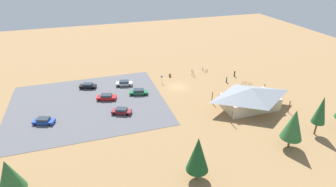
% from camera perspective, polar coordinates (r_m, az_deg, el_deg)
% --- Properties ---
extents(ground, '(160.00, 160.00, 0.00)m').
position_cam_1_polar(ground, '(74.25, 2.17, 1.39)').
color(ground, '#937047').
rests_on(ground, ground).
extents(parking_lot_asphalt, '(35.99, 30.31, 0.05)m').
position_cam_1_polar(parking_lot_asphalt, '(68.48, -16.26, -2.10)').
color(parking_lot_asphalt, '#56565B').
rests_on(parking_lot_asphalt, ground).
extents(bike_pavilion, '(14.87, 9.72, 5.04)m').
position_cam_1_polar(bike_pavilion, '(65.75, 16.67, -0.64)').
color(bike_pavilion, beige).
rests_on(bike_pavilion, ground).
extents(trash_bin, '(0.60, 0.60, 0.90)m').
position_cam_1_polar(trash_bin, '(80.21, 0.40, 3.79)').
color(trash_bin, brown).
rests_on(trash_bin, ground).
extents(lot_sign, '(0.56, 0.08, 2.20)m').
position_cam_1_polar(lot_sign, '(75.92, -1.31, 3.18)').
color(lot_sign, '#99999E').
rests_on(lot_sign, ground).
extents(pine_east, '(3.73, 3.73, 7.96)m').
position_cam_1_polar(pine_east, '(44.33, -30.08, -14.49)').
color(pine_east, brown).
rests_on(pine_east, ground).
extents(pine_midwest, '(3.55, 3.55, 7.93)m').
position_cam_1_polar(pine_midwest, '(43.08, 6.20, -12.38)').
color(pine_midwest, brown).
rests_on(pine_midwest, ground).
extents(pine_far_east, '(3.84, 3.84, 7.92)m').
position_cam_1_polar(pine_far_east, '(54.05, 24.55, -5.83)').
color(pine_far_east, brown).
rests_on(pine_far_east, ground).
extents(pine_west, '(2.55, 2.55, 8.37)m').
position_cam_1_polar(pine_west, '(60.07, 29.10, -3.02)').
color(pine_west, brown).
rests_on(pine_west, ground).
extents(bicycle_black_mid_cluster, '(0.75, 1.54, 0.81)m').
position_cam_1_polar(bicycle_black_mid_cluster, '(75.16, 14.68, 1.11)').
color(bicycle_black_mid_cluster, black).
rests_on(bicycle_black_mid_cluster, ground).
extents(bicycle_silver_front_row, '(0.50, 1.70, 0.91)m').
position_cam_1_polar(bicycle_silver_front_row, '(77.87, 16.66, 1.79)').
color(bicycle_silver_front_row, black).
rests_on(bicycle_silver_front_row, ground).
extents(bicycle_green_edge_south, '(0.48, 1.64, 0.82)m').
position_cam_1_polar(bicycle_green_edge_south, '(83.75, 5.06, 4.66)').
color(bicycle_green_edge_south, black).
rests_on(bicycle_green_edge_south, ground).
extents(bicycle_red_edge_north, '(1.70, 0.63, 0.92)m').
position_cam_1_polar(bicycle_red_edge_north, '(78.29, 15.49, 2.10)').
color(bicycle_red_edge_north, black).
rests_on(bicycle_red_edge_north, ground).
extents(bicycle_blue_near_sign, '(0.73, 1.64, 0.82)m').
position_cam_1_polar(bicycle_blue_near_sign, '(85.73, 7.19, 5.09)').
color(bicycle_blue_near_sign, black).
rests_on(bicycle_blue_near_sign, ground).
extents(bicycle_orange_back_row, '(0.59, 1.73, 0.85)m').
position_cam_1_polar(bicycle_orange_back_row, '(80.72, 5.26, 3.77)').
color(bicycle_orange_back_row, black).
rests_on(bicycle_orange_back_row, ground).
extents(bicycle_white_trailside, '(1.51, 0.89, 0.84)m').
position_cam_1_polar(bicycle_white_trailside, '(84.13, 7.93, 4.63)').
color(bicycle_white_trailside, black).
rests_on(bicycle_white_trailside, ground).
extents(car_black_front_row, '(4.61, 2.95, 1.37)m').
position_cam_1_polar(car_black_front_row, '(76.12, -16.26, 1.54)').
color(car_black_front_row, black).
rests_on(car_black_front_row, parking_lot_asphalt).
extents(car_green_aisle_side, '(4.98, 2.95, 1.37)m').
position_cam_1_polar(car_green_aisle_side, '(70.31, -6.09, 0.36)').
color(car_green_aisle_side, '#1E6B3D').
rests_on(car_green_aisle_side, parking_lot_asphalt).
extents(car_blue_mid_lot, '(4.74, 3.25, 1.32)m').
position_cam_1_polar(car_blue_mid_lot, '(63.79, -24.34, -5.17)').
color(car_blue_mid_lot, '#1E42B2').
rests_on(car_blue_mid_lot, parking_lot_asphalt).
extents(car_silver_by_curb, '(4.71, 2.84, 1.44)m').
position_cam_1_polar(car_silver_by_curb, '(75.43, -9.06, 2.12)').
color(car_silver_by_curb, '#BCBCC1').
rests_on(car_silver_by_curb, parking_lot_asphalt).
extents(car_red_second_row, '(5.01, 3.13, 1.38)m').
position_cam_1_polar(car_red_second_row, '(69.05, -12.61, -0.70)').
color(car_red_second_row, red).
rests_on(car_red_second_row, parking_lot_asphalt).
extents(car_maroon_far_end, '(4.69, 3.36, 1.36)m').
position_cam_1_polar(car_maroon_far_end, '(62.43, -9.59, -3.59)').
color(car_maroon_far_end, maroon).
rests_on(car_maroon_far_end, parking_lot_asphalt).
extents(visitor_at_bikes, '(0.40, 0.40, 1.71)m').
position_cam_1_polar(visitor_at_bikes, '(78.20, 12.03, 2.89)').
color(visitor_at_bikes, '#2D3347').
rests_on(visitor_at_bikes, ground).
extents(visitor_by_pavilion, '(0.39, 0.36, 1.83)m').
position_cam_1_polar(visitor_by_pavilion, '(82.55, 13.61, 4.08)').
color(visitor_by_pavilion, '#2D3347').
rests_on(visitor_by_pavilion, ground).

